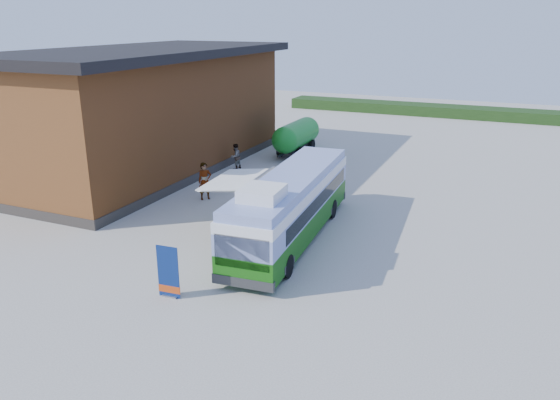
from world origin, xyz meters
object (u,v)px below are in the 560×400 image
at_px(picnic_table, 240,227).
at_px(bus, 291,204).
at_px(person_b, 235,157).
at_px(person_a, 205,181).
at_px(slurry_tanker, 296,135).
at_px(banner, 168,277).

bearing_deg(picnic_table, bus, 0.63).
bearing_deg(bus, person_b, 125.17).
bearing_deg(picnic_table, person_a, 115.61).
distance_m(picnic_table, slurry_tanker, 16.05).
bearing_deg(banner, person_b, 106.05).
relative_size(banner, slurry_tanker, 0.31).
distance_m(banner, person_b, 16.95).
height_order(person_a, person_b, person_a).
xyz_separation_m(banner, person_b, (-5.91, 15.89, 0.03)).
bearing_deg(slurry_tanker, bus, -68.80).
bearing_deg(person_b, person_a, 27.37).
distance_m(bus, person_a, 7.14).
xyz_separation_m(picnic_table, person_b, (-5.65, 10.18, 0.28)).
height_order(banner, person_b, banner).
height_order(bus, person_b, bus).
distance_m(bus, picnic_table, 2.48).
xyz_separation_m(bus, banner, (-1.83, -6.51, -0.82)).
bearing_deg(person_b, slurry_tanker, 174.09).
bearing_deg(person_b, banner, 34.51).
xyz_separation_m(bus, person_a, (-6.30, 3.29, -0.60)).
relative_size(banner, person_a, 0.95).
bearing_deg(person_a, bus, -74.41).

